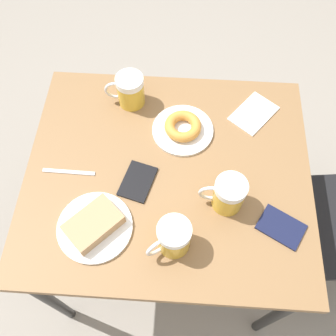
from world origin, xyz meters
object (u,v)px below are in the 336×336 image
fork (69,172)px  passport_near_edge (281,227)px  plate_with_cake (94,225)px  beer_mug_center (228,194)px  passport_far_edge (138,181)px  beer_mug_left (130,90)px  plate_with_donut (183,128)px  beer_mug_right (173,237)px  napkin_folded (254,113)px

fork → passport_near_edge: passport_near_edge is taller
passport_near_edge → plate_with_cake: bearing=-86.2°
plate_with_cake → beer_mug_center: size_ratio=1.62×
fork → passport_far_edge: bearing=84.7°
passport_far_edge → beer_mug_left: bearing=-170.0°
plate_with_donut → passport_far_edge: (0.20, -0.13, -0.01)m
beer_mug_right → fork: bearing=-121.8°
passport_near_edge → passport_far_edge: size_ratio=1.06×
beer_mug_center → napkin_folded: size_ratio=0.71×
plate_with_cake → plate_with_donut: (-0.35, 0.23, -0.00)m
napkin_folded → passport_far_edge: 0.46m
beer_mug_center → plate_with_cake: bearing=-74.6°
plate_with_cake → beer_mug_right: 0.23m
beer_mug_right → passport_near_edge: bearing=102.7°
plate_with_donut → passport_near_edge: bearing=43.1°
plate_with_cake → passport_near_edge: 0.53m
plate_with_donut → beer_mug_left: bearing=-121.5°
beer_mug_center → beer_mug_right: same height
plate_with_cake → beer_mug_center: (-0.10, 0.37, 0.04)m
beer_mug_left → beer_mug_center: bearing=41.7°
beer_mug_right → napkin_folded: 0.53m
plate_with_donut → beer_mug_center: bearing=29.0°
plate_with_donut → napkin_folded: plate_with_donut is taller
plate_with_donut → napkin_folded: size_ratio=1.07×
beer_mug_right → napkin_folded: size_ratio=0.63×
beer_mug_left → fork: bearing=-29.2°
plate_with_donut → passport_near_edge: size_ratio=1.31×
beer_mug_left → passport_far_edge: beer_mug_left is taller
beer_mug_left → fork: 0.34m
plate_with_donut → fork: size_ratio=1.23×
beer_mug_left → beer_mug_right: bearing=19.2°
plate_with_cake → beer_mug_center: beer_mug_center is taller
plate_with_donut → fork: bearing=-62.8°
beer_mug_center → napkin_folded: 0.35m
beer_mug_left → beer_mug_center: (0.36, 0.32, 0.00)m
beer_mug_left → beer_mug_center: size_ratio=1.00×
plate_with_donut → beer_mug_right: bearing=-1.5°
plate_with_donut → passport_near_edge: (0.32, 0.30, -0.01)m
passport_near_edge → beer_mug_left: bearing=-131.8°
plate_with_donut → passport_far_edge: plate_with_donut is taller
plate_with_cake → plate_with_donut: plate_with_cake is taller
passport_near_edge → beer_mug_right: bearing=-77.3°
beer_mug_left → napkin_folded: beer_mug_left is taller
napkin_folded → fork: (0.26, -0.58, -0.00)m
plate_with_donut → napkin_folded: bearing=109.9°
beer_mug_center → passport_near_edge: 0.18m
plate_with_donut → beer_mug_right: 0.39m
beer_mug_center → passport_far_edge: size_ratio=0.92×
plate_with_cake → passport_far_edge: 0.19m
plate_with_donut → beer_mug_center: 0.29m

